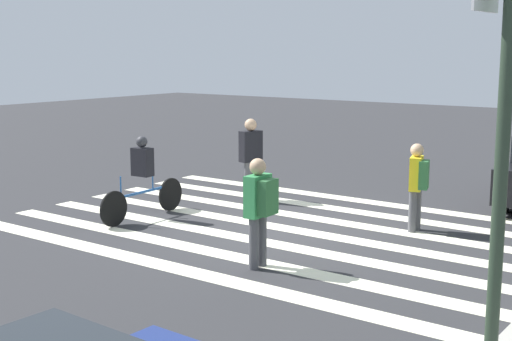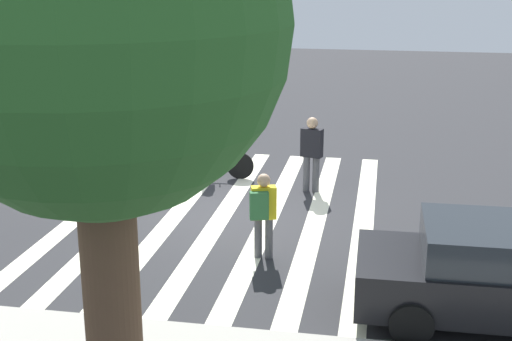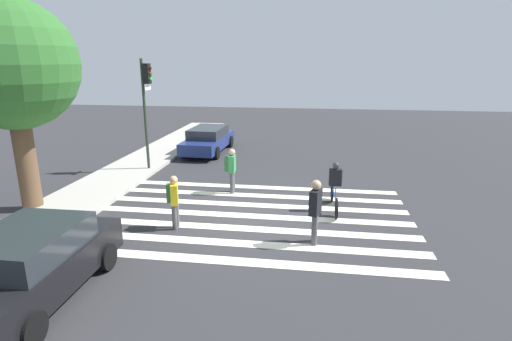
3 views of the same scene
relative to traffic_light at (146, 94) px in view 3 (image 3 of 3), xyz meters
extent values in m
plane|color=#2D2D30|center=(-4.66, -5.29, -3.41)|extent=(60.00, 60.00, 0.00)
cube|color=#ADA89E|center=(-4.66, 0.96, -3.34)|extent=(36.00, 2.50, 0.14)
cube|color=#F2EDCC|center=(-7.66, -5.29, -3.41)|extent=(0.41, 10.00, 0.01)
cube|color=#F2EDCC|center=(-6.66, -5.29, -3.41)|extent=(0.41, 10.00, 0.01)
cube|color=#F2EDCC|center=(-5.66, -5.29, -3.41)|extent=(0.41, 10.00, 0.01)
cube|color=#F2EDCC|center=(-4.66, -5.29, -3.41)|extent=(0.41, 10.00, 0.01)
cube|color=#F2EDCC|center=(-3.66, -5.29, -3.41)|extent=(0.41, 10.00, 0.01)
cube|color=#F2EDCC|center=(-2.65, -5.29, -3.41)|extent=(0.41, 10.00, 0.01)
cube|color=#F2EDCC|center=(-1.65, -5.29, -3.41)|extent=(0.41, 10.00, 0.01)
cylinder|color=#283828|center=(0.00, 0.12, -0.97)|extent=(0.12, 0.12, 4.88)
cube|color=black|center=(0.00, -0.09, 0.85)|extent=(0.32, 0.26, 0.84)
cube|color=silver|center=(0.00, -0.09, 0.25)|extent=(0.60, 0.02, 0.16)
sphere|color=#590F0F|center=(0.00, -0.25, 1.08)|extent=(0.15, 0.15, 0.15)
sphere|color=#59470F|center=(0.00, -0.25, 0.85)|extent=(0.15, 0.15, 0.15)
sphere|color=#26D83F|center=(0.00, -0.25, 0.62)|extent=(0.15, 0.15, 0.15)
cylinder|color=brown|center=(-5.09, 2.05, -1.82)|extent=(0.63, 0.63, 3.20)
sphere|color=#2D6628|center=(-5.09, 2.05, 1.27)|extent=(3.98, 3.98, 3.98)
cylinder|color=#4C4C51|center=(-6.00, -3.19, -3.03)|extent=(0.14, 0.14, 0.77)
cylinder|color=#4C4C51|center=(-5.80, -3.19, -3.03)|extent=(0.14, 0.14, 0.77)
cube|color=yellow|center=(-5.90, -3.19, -2.35)|extent=(0.49, 0.32, 0.61)
sphere|color=tan|center=(-5.90, -3.19, -1.92)|extent=(0.24, 0.24, 0.24)
cube|color=#2D6638|center=(-5.85, -3.02, -2.35)|extent=(0.37, 0.25, 0.51)
cylinder|color=#4C4C51|center=(-6.46, -7.24, -2.99)|extent=(0.16, 0.16, 0.85)
cylinder|color=#4C4C51|center=(-6.24, -7.24, -2.99)|extent=(0.16, 0.16, 0.85)
cube|color=black|center=(-6.35, -7.24, -2.23)|extent=(0.54, 0.36, 0.67)
sphere|color=tan|center=(-6.35, -7.24, -1.76)|extent=(0.27, 0.27, 0.27)
cylinder|color=#4C4C51|center=(-2.53, -4.19, -3.01)|extent=(0.15, 0.15, 0.80)
cylinder|color=#4C4C51|center=(-2.32, -4.19, -3.01)|extent=(0.15, 0.15, 0.80)
cube|color=#338C4C|center=(-2.43, -4.19, -2.30)|extent=(0.47, 0.22, 0.63)
sphere|color=tan|center=(-2.43, -4.19, -1.86)|extent=(0.25, 0.25, 0.25)
cube|color=#2D6638|center=(-2.42, -4.00, -2.30)|extent=(0.35, 0.17, 0.53)
cylinder|color=black|center=(-2.88, -7.85, -3.08)|extent=(0.68, 0.07, 0.68)
cylinder|color=black|center=(-4.50, -7.92, -3.08)|extent=(0.68, 0.07, 0.68)
cube|color=#1E4C8C|center=(-3.69, -7.88, -2.89)|extent=(1.38, 0.10, 0.04)
cylinder|color=#1E4C8C|center=(-3.98, -7.90, -2.73)|extent=(0.03, 0.03, 0.32)
cylinder|color=#1E4C8C|center=(-3.08, -7.86, -2.69)|extent=(0.03, 0.03, 0.40)
cube|color=black|center=(-3.69, -7.88, -2.29)|extent=(0.26, 0.41, 0.55)
sphere|color=#333338|center=(-3.69, -7.88, -1.90)|extent=(0.22, 0.22, 0.22)
cube|color=black|center=(-9.81, -1.46, -2.79)|extent=(4.31, 1.97, 0.72)
cube|color=#23282D|center=(-9.81, -1.46, -2.16)|extent=(2.38, 1.79, 0.55)
cylinder|color=black|center=(-8.49, -0.51, -3.09)|extent=(0.64, 0.21, 0.64)
cylinder|color=black|center=(-8.47, -2.39, -3.09)|extent=(0.64, 0.21, 0.64)
cylinder|color=black|center=(-11.13, -2.42, -3.09)|extent=(0.64, 0.21, 0.64)
cube|color=navy|center=(4.12, -1.54, -2.86)|extent=(4.85, 1.91, 0.59)
cube|color=#23282D|center=(4.12, -1.54, -2.31)|extent=(2.69, 1.70, 0.50)
cylinder|color=black|center=(5.63, -0.73, -3.09)|extent=(0.65, 0.22, 0.64)
cylinder|color=black|center=(5.57, -2.45, -3.09)|extent=(0.65, 0.22, 0.64)
cylinder|color=black|center=(2.66, -0.63, -3.09)|extent=(0.65, 0.22, 0.64)
cylinder|color=black|center=(2.60, -2.35, -3.09)|extent=(0.65, 0.22, 0.64)
camera|label=1|loc=(6.00, 1.95, -0.14)|focal=50.00mm
camera|label=2|loc=(-7.94, 8.80, 1.87)|focal=50.00mm
camera|label=3|loc=(-16.42, -7.09, 1.39)|focal=28.00mm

